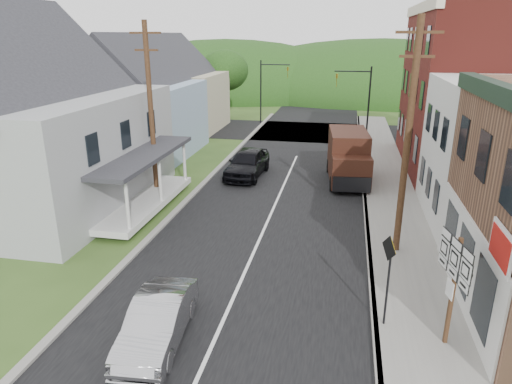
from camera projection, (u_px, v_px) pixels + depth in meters
The scene contains 23 objects.
ground at pixel (241, 282), 16.18m from camera, with size 120.00×120.00×0.00m, color #2D4719.
road at pixel (281, 192), 25.45m from camera, with size 9.00×90.00×0.02m, color black.
cross_road at pixel (308, 132), 41.21m from camera, with size 60.00×9.00×0.02m, color black.
sidewalk_right at pixel (393, 211), 22.49m from camera, with size 2.80×55.00×0.15m, color slate.
curb_right at pixel (365, 209), 22.74m from camera, with size 0.20×55.00×0.15m, color slate.
curb_left at pixel (190, 197), 24.43m from camera, with size 0.30×55.00×0.12m, color slate.
storefront_red at pixel (479, 91), 28.23m from camera, with size 8.00×12.00×10.00m, color maroon.
house_gray at pixel (31, 122), 22.55m from camera, with size 10.20×12.24×8.35m.
house_blue at pixel (144, 102), 32.74m from camera, with size 7.14×8.16×7.28m.
house_cream at pixel (181, 88), 41.18m from camera, with size 7.14×8.16×7.28m.
utility_pole_right at pixel (408, 139), 16.87m from camera, with size 1.60×0.26×9.00m.
utility_pole_left at pixel (151, 110), 23.26m from camera, with size 1.60×0.26×9.00m.
traffic_signal_right at pixel (360, 96), 35.94m from camera, with size 2.87×0.20×6.00m.
traffic_signal_left at pixel (268, 84), 44.01m from camera, with size 2.87×0.20×6.00m.
tree_left_b at pixel (21, 92), 28.82m from camera, with size 4.80×4.80×6.94m.
tree_left_c at pixel (64, 66), 36.26m from camera, with size 5.80×5.80×8.41m.
tree_left_d at pixel (225, 70), 45.89m from camera, with size 4.80×4.80×6.94m.
forested_ridge at pixel (325, 94), 67.16m from camera, with size 90.00×30.00×16.00m, color #17320F.
silver_sedan at pixel (158, 322), 12.83m from camera, with size 1.41×4.05×1.33m, color #ACACB1.
dark_sedan at pixel (247, 163), 27.98m from camera, with size 2.00×4.97×1.69m, color black.
delivery_van at pixel (348, 157), 26.74m from camera, with size 2.63×5.48×2.96m.
route_sign_cluster at pixel (453, 277), 12.13m from camera, with size 0.45×1.81×3.21m.
warning_sign at pixel (388, 269), 13.04m from camera, with size 0.33×0.73×2.87m.
Camera 1 is at (3.30, -13.86, 8.33)m, focal length 32.00 mm.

